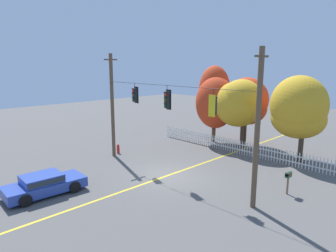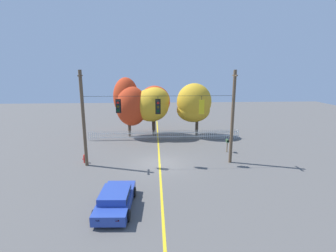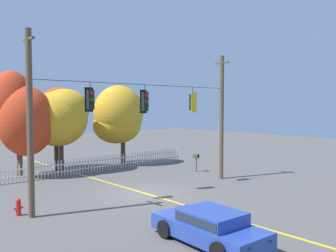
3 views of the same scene
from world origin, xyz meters
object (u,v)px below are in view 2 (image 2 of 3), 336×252
(autumn_oak_far_east, at_px, (153,103))
(autumn_maple_mid, at_px, (153,104))
(autumn_maple_near_fence, at_px, (129,103))
(traffic_signal_southbound_primary, at_px, (158,107))
(traffic_signal_westbound_side, at_px, (118,106))
(roadside_mailbox, at_px, (227,142))
(parked_car, at_px, (116,199))
(traffic_signal_northbound_secondary, at_px, (201,107))
(fire_hydrant, at_px, (85,159))
(autumn_maple_far_west, at_px, (194,105))

(autumn_oak_far_east, bearing_deg, autumn_maple_mid, 86.44)
(autumn_maple_near_fence, height_order, autumn_oak_far_east, autumn_maple_near_fence)
(traffic_signal_southbound_primary, bearing_deg, autumn_oak_far_east, 92.80)
(traffic_signal_westbound_side, xyz_separation_m, roadside_mailbox, (9.89, 2.72, -3.91))
(parked_car, bearing_deg, traffic_signal_westbound_side, 95.01)
(autumn_oak_far_east, bearing_deg, parked_car, -97.68)
(traffic_signal_northbound_secondary, relative_size, parked_car, 0.35)
(traffic_signal_northbound_secondary, relative_size, autumn_oak_far_east, 0.25)
(fire_hydrant, height_order, roadside_mailbox, roadside_mailbox)
(traffic_signal_southbound_primary, height_order, autumn_maple_mid, autumn_maple_mid)
(roadside_mailbox, bearing_deg, traffic_signal_southbound_primary, -157.91)
(fire_hydrant, bearing_deg, autumn_oak_far_east, 55.07)
(traffic_signal_westbound_side, distance_m, autumn_maple_near_fence, 9.10)
(parked_car, bearing_deg, roadside_mailbox, 45.94)
(autumn_maple_near_fence, bearing_deg, fire_hydrant, -110.56)
(autumn_maple_far_west, distance_m, fire_hydrant, 14.01)
(traffic_signal_westbound_side, distance_m, autumn_maple_mid, 10.26)
(fire_hydrant, bearing_deg, traffic_signal_westbound_side, -11.10)
(traffic_signal_southbound_primary, relative_size, autumn_maple_far_west, 0.24)
(autumn_oak_far_east, relative_size, fire_hydrant, 7.89)
(roadside_mailbox, bearing_deg, parked_car, -134.06)
(traffic_signal_westbound_side, xyz_separation_m, autumn_oak_far_east, (2.75, 9.06, -0.96))
(traffic_signal_northbound_secondary, xyz_separation_m, autumn_maple_far_west, (0.82, 9.02, -1.12))
(autumn_maple_far_west, height_order, roadside_mailbox, autumn_maple_far_west)
(parked_car, xyz_separation_m, fire_hydrant, (-3.75, 7.49, -0.24))
(traffic_signal_southbound_primary, bearing_deg, traffic_signal_northbound_secondary, -0.31)
(traffic_signal_westbound_side, xyz_separation_m, autumn_maple_near_fence, (0.02, 9.04, -0.97))
(traffic_signal_southbound_primary, height_order, fire_hydrant, traffic_signal_southbound_primary)
(autumn_oak_far_east, xyz_separation_m, autumn_maple_far_west, (4.80, -0.06, -0.25))
(traffic_signal_northbound_secondary, bearing_deg, traffic_signal_southbound_primary, 179.69)
(traffic_signal_southbound_primary, relative_size, autumn_oak_far_east, 0.26)
(autumn_maple_far_west, bearing_deg, traffic_signal_westbound_side, -130.03)
(traffic_signal_northbound_secondary, xyz_separation_m, parked_car, (-6.13, -6.86, -4.27))
(traffic_signal_northbound_secondary, bearing_deg, autumn_maple_mid, 111.83)
(autumn_oak_far_east, bearing_deg, autumn_maple_near_fence, -179.69)
(roadside_mailbox, bearing_deg, autumn_oak_far_east, 138.38)
(traffic_signal_southbound_primary, distance_m, autumn_oak_far_east, 9.11)
(autumn_maple_mid, relative_size, autumn_oak_far_east, 1.02)
(roadside_mailbox, bearing_deg, traffic_signal_westbound_side, -164.63)
(traffic_signal_southbound_primary, relative_size, traffic_signal_northbound_secondary, 1.01)
(parked_car, bearing_deg, autumn_maple_mid, 82.50)
(traffic_signal_northbound_secondary, distance_m, parked_car, 10.14)
(traffic_signal_westbound_side, relative_size, fire_hydrant, 1.85)
(traffic_signal_southbound_primary, xyz_separation_m, autumn_maple_near_fence, (-3.18, 9.04, -0.91))
(autumn_maple_near_fence, xyz_separation_m, fire_hydrant, (-3.16, -8.43, -3.62))
(autumn_maple_mid, bearing_deg, parked_car, -97.50)
(autumn_maple_far_west, bearing_deg, parked_car, -113.65)
(traffic_signal_westbound_side, xyz_separation_m, autumn_maple_far_west, (7.56, 9.00, -1.21))
(traffic_signal_southbound_primary, relative_size, parked_car, 0.35)
(autumn_oak_far_east, height_order, autumn_maple_far_west, autumn_maple_far_west)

